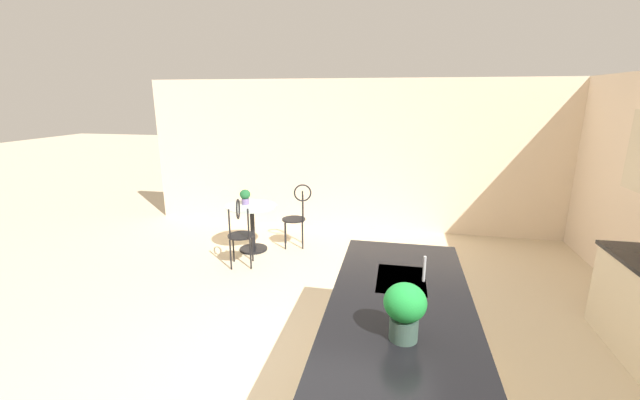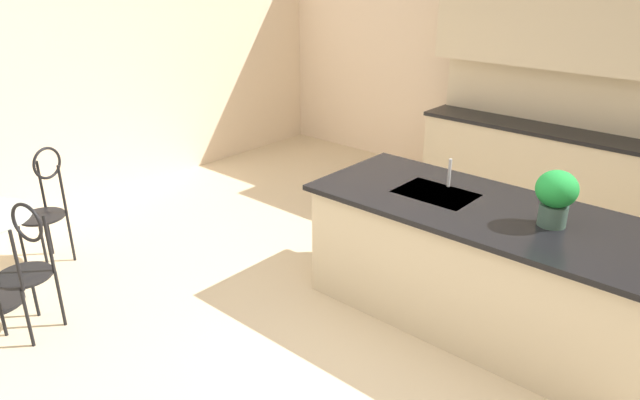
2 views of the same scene
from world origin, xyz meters
name	(u,v)px [view 1 (image 1 of 2)]	position (x,y,z in m)	size (l,w,h in m)	color
ground_plane	(297,379)	(0.00, 0.00, 0.00)	(40.00, 40.00, 0.00)	beige
wall_left_window	(355,156)	(-4.26, 0.00, 1.35)	(0.12, 7.80, 2.70)	beige
kitchen_island	(398,369)	(0.30, 0.85, 0.46)	(2.80, 1.06, 0.92)	beige
bistro_table	(252,223)	(-2.79, -1.45, 0.45)	(0.80, 0.80, 0.74)	black
chair_near_window	(297,213)	(-3.10, -0.80, 0.57)	(0.47, 0.52, 1.04)	black
chair_by_island	(240,229)	(-2.13, -1.38, 0.57)	(0.52, 0.47, 1.04)	black
sink_faucet	(424,269)	(-0.25, 1.03, 1.03)	(0.02, 0.02, 0.22)	#B2B5BA
potted_plant_on_table	(245,196)	(-2.85, -1.58, 0.88)	(0.17, 0.17, 0.24)	#7A669E
potted_plant_counter_near	(405,308)	(0.60, 0.86, 1.13)	(0.26, 0.26, 0.37)	#385147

